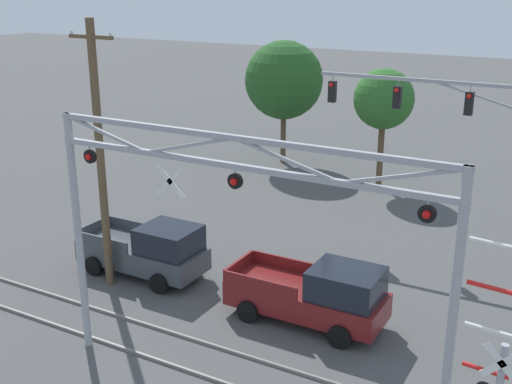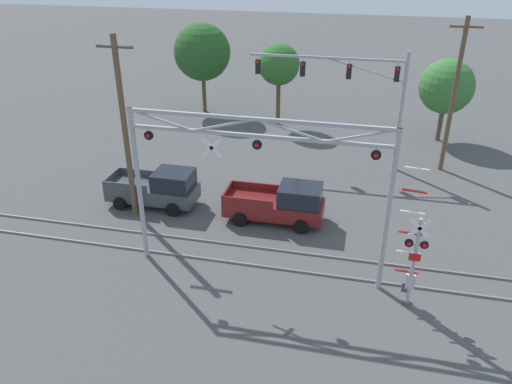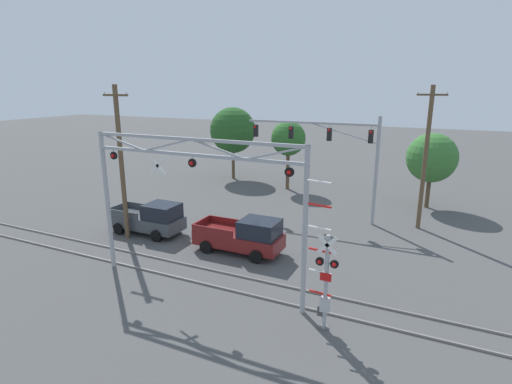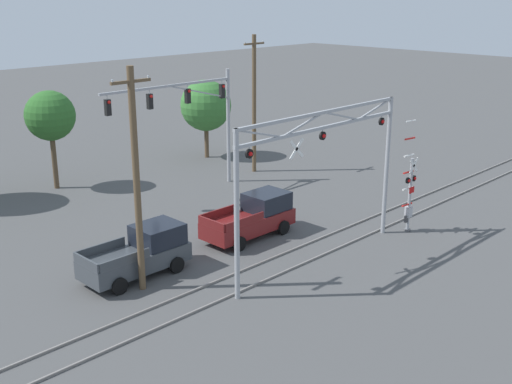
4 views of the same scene
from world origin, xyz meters
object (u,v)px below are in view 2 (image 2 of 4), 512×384
(pickup_truck_following, at_px, (158,188))
(background_tree_far_left_verge, at_px, (279,65))
(traffic_signal_span, at_px, (361,87))
(background_tree_far_right_verge, at_px, (202,52))
(background_tree_beyond_span, at_px, (447,87))
(utility_pole_left, at_px, (125,128))
(pickup_truck_lead, at_px, (281,204))
(crossing_gantry, at_px, (257,169))
(utility_pole_right, at_px, (454,95))
(crossing_signal_mast, at_px, (412,260))

(pickup_truck_following, bearing_deg, background_tree_far_left_verge, 75.20)
(traffic_signal_span, relative_size, pickup_truck_following, 1.95)
(traffic_signal_span, distance_m, background_tree_far_right_verge, 15.40)
(traffic_signal_span, xyz_separation_m, background_tree_beyond_span, (5.68, 5.88, -1.19))
(pickup_truck_following, relative_size, utility_pole_left, 0.52)
(pickup_truck_lead, bearing_deg, pickup_truck_following, 178.28)
(crossing_gantry, height_order, traffic_signal_span, traffic_signal_span)
(pickup_truck_lead, relative_size, utility_pole_right, 0.55)
(traffic_signal_span, xyz_separation_m, utility_pole_left, (-10.99, -9.09, -0.31))
(crossing_gantry, distance_m, pickup_truck_following, 8.98)
(background_tree_beyond_span, bearing_deg, traffic_signal_span, -134.01)
(background_tree_beyond_span, bearing_deg, crossing_gantry, -116.60)
(background_tree_beyond_span, xyz_separation_m, background_tree_far_right_verge, (-18.55, 2.58, 0.99))
(crossing_gantry, xyz_separation_m, background_tree_far_right_verge, (-9.31, 21.03, -0.00))
(utility_pole_left, xyz_separation_m, background_tree_far_right_verge, (-1.88, 17.55, 0.11))
(pickup_truck_lead, relative_size, background_tree_far_left_verge, 0.82)
(pickup_truck_following, height_order, background_tree_beyond_span, background_tree_beyond_span)
(utility_pole_left, relative_size, utility_pole_right, 1.00)
(crossing_signal_mast, xyz_separation_m, background_tree_far_right_verge, (-15.64, 21.79, 2.87))
(crossing_gantry, xyz_separation_m, background_tree_beyond_span, (9.24, 18.46, -1.00))
(traffic_signal_span, bearing_deg, background_tree_far_left_verge, 133.09)
(background_tree_far_left_verge, bearing_deg, pickup_truck_following, -104.80)
(crossing_signal_mast, height_order, background_tree_far_left_verge, background_tree_far_left_verge)
(background_tree_far_left_verge, bearing_deg, utility_pole_left, -106.60)
(pickup_truck_following, xyz_separation_m, background_tree_beyond_span, (15.81, 13.74, 2.92))
(pickup_truck_lead, bearing_deg, background_tree_far_right_verge, 120.00)
(utility_pole_left, relative_size, background_tree_beyond_span, 1.60)
(crossing_signal_mast, bearing_deg, utility_pole_right, 79.30)
(background_tree_beyond_span, bearing_deg, crossing_signal_mast, -98.62)
(background_tree_far_left_verge, bearing_deg, crossing_gantry, -81.99)
(background_tree_far_right_verge, bearing_deg, utility_pole_right, -23.40)
(utility_pole_left, bearing_deg, crossing_signal_mast, -17.13)
(crossing_signal_mast, distance_m, background_tree_beyond_span, 19.52)
(crossing_gantry, height_order, utility_pole_right, utility_pole_right)
(traffic_signal_span, height_order, utility_pole_right, utility_pole_right)
(traffic_signal_span, distance_m, utility_pole_left, 14.26)
(utility_pole_left, xyz_separation_m, background_tree_beyond_span, (16.67, 14.97, -0.88))
(pickup_truck_lead, xyz_separation_m, pickup_truck_following, (-6.79, 0.20, -0.00))
(utility_pole_left, bearing_deg, traffic_signal_span, 39.60)
(traffic_signal_span, bearing_deg, pickup_truck_lead, -112.46)
(utility_pole_right, bearing_deg, crossing_gantry, -124.30)
(traffic_signal_span, distance_m, background_tree_beyond_span, 8.26)
(traffic_signal_span, xyz_separation_m, pickup_truck_lead, (-3.33, -8.06, -4.10))
(pickup_truck_lead, height_order, pickup_truck_following, same)
(crossing_signal_mast, bearing_deg, background_tree_far_left_verge, 114.29)
(background_tree_beyond_span, bearing_deg, pickup_truck_lead, -122.88)
(crossing_gantry, distance_m, crossing_signal_mast, 6.99)
(utility_pole_left, distance_m, utility_pole_right, 19.01)
(traffic_signal_span, xyz_separation_m, background_tree_far_left_verge, (-6.28, 6.71, -0.48))
(utility_pole_left, relative_size, background_tree_far_left_verge, 1.50)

